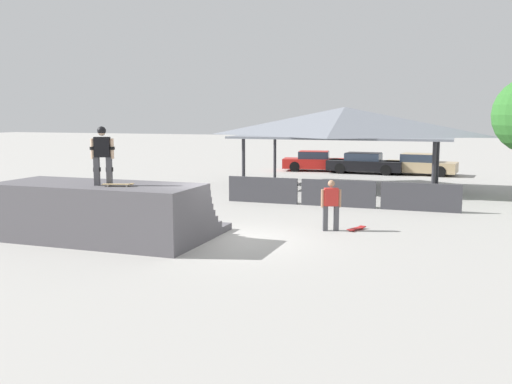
% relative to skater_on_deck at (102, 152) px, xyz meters
% --- Properties ---
extents(ground_plane, '(160.00, 160.00, 0.00)m').
position_rel_skater_on_deck_xyz_m(ground_plane, '(3.08, 1.51, -2.58)').
color(ground_plane, '#A3A09B').
extents(quarter_pipe_ramp, '(5.97, 3.93, 1.65)m').
position_rel_skater_on_deck_xyz_m(quarter_pipe_ramp, '(-0.38, 0.53, -1.84)').
color(quarter_pipe_ramp, '#565459').
rests_on(quarter_pipe_ramp, ground).
extents(skater_on_deck, '(0.69, 0.40, 1.63)m').
position_rel_skater_on_deck_xyz_m(skater_on_deck, '(0.00, 0.00, 0.00)').
color(skater_on_deck, '#4C4C51').
rests_on(skater_on_deck, quarter_pipe_ramp).
extents(skateboard_on_deck, '(0.88, 0.45, 0.09)m').
position_rel_skater_on_deck_xyz_m(skateboard_on_deck, '(0.55, -0.07, -0.88)').
color(skateboard_on_deck, silver).
rests_on(skateboard_on_deck, quarter_pipe_ramp).
extents(bystander_walking, '(0.63, 0.36, 1.59)m').
position_rel_skater_on_deck_xyz_m(bystander_walking, '(5.59, 3.85, -1.70)').
color(bystander_walking, '#4C4C51').
rests_on(bystander_walking, ground).
extents(skateboard_on_ground, '(0.51, 0.79, 0.09)m').
position_rel_skater_on_deck_xyz_m(skateboard_on_ground, '(6.35, 4.22, -2.52)').
color(skateboard_on_ground, red).
rests_on(skateboard_on_ground, ground).
extents(barrier_fence, '(9.18, 0.12, 1.05)m').
position_rel_skater_on_deck_xyz_m(barrier_fence, '(4.89, 8.55, -2.06)').
color(barrier_fence, '#3D3D42').
rests_on(barrier_fence, ground).
extents(pavilion_shelter, '(10.11, 5.80, 3.95)m').
position_rel_skater_on_deck_xyz_m(pavilion_shelter, '(4.03, 14.21, 0.63)').
color(pavilion_shelter, '#2D2D33').
rests_on(pavilion_shelter, ground).
extents(parked_car_red, '(4.30, 2.28, 1.27)m').
position_rel_skater_on_deck_xyz_m(parked_car_red, '(0.68, 22.24, -1.98)').
color(parked_car_red, red).
rests_on(parked_car_red, ground).
extents(parked_car_black, '(4.61, 1.87, 1.27)m').
position_rel_skater_on_deck_xyz_m(parked_car_black, '(3.92, 21.75, -1.98)').
color(parked_car_black, black).
rests_on(parked_car_black, ground).
extents(parked_car_tan, '(4.36, 2.16, 1.27)m').
position_rel_skater_on_deck_xyz_m(parked_car_tan, '(7.17, 22.00, -1.98)').
color(parked_car_tan, tan).
rests_on(parked_car_tan, ground).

